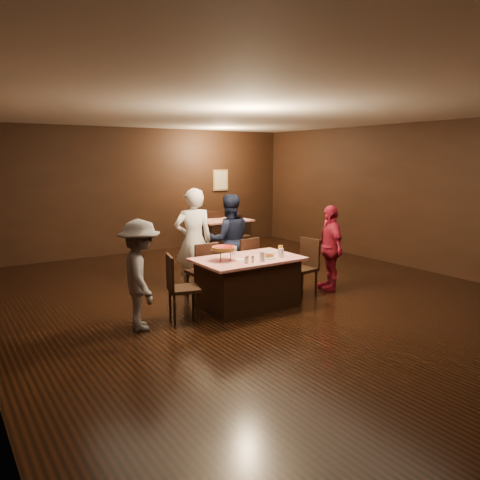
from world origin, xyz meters
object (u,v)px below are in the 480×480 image
object	(u,v)px
chair_far_right	(242,264)
glass_front_left	(262,256)
back_table	(224,235)
pizza_stand	(224,249)
chair_far_left	(201,270)
glass_back	(234,251)
main_table	(248,282)
diner_grey_knit	(140,275)
chair_back_near	(239,235)
glass_front_right	(281,253)
diner_red_shirt	(330,248)
chair_back_far	(211,229)
diner_white_jacket	(194,241)
glass_amber	(281,250)
plate_empty	(270,252)
diner_navy_hoodie	(229,240)
chair_end_left	(184,287)
chair_end_right	(302,268)

from	to	relation	value
chair_far_right	glass_front_left	bearing A→B (deg)	63.44
back_table	pizza_stand	world-z (taller)	pizza_stand
chair_far_left	glass_back	size ratio (longest dim) A/B	6.79
chair_far_left	main_table	bearing A→B (deg)	119.17
diner_grey_knit	chair_back_near	bearing A→B (deg)	-36.03
glass_front_left	glass_front_right	distance (m)	0.40
diner_red_shirt	diner_grey_knit	bearing A→B (deg)	-67.81
chair_far_left	chair_back_far	world-z (taller)	same
diner_red_shirt	diner_white_jacket	bearing A→B (deg)	-96.73
glass_front_right	glass_front_left	bearing A→B (deg)	-172.87
diner_red_shirt	glass_front_right	bearing A→B (deg)	-56.65
chair_far_right	pizza_stand	size ratio (longest dim) A/B	2.50
glass_back	diner_grey_knit	bearing A→B (deg)	-170.10
main_table	chair_back_near	bearing A→B (deg)	58.47
glass_front_left	glass_amber	world-z (taller)	same
back_table	glass_front_right	distance (m)	4.62
plate_empty	glass_front_right	distance (m)	0.42
back_table	diner_grey_knit	distance (m)	5.56
glass_front_right	glass_amber	distance (m)	0.25
diner_navy_hoodie	plate_empty	distance (m)	1.08
back_table	plate_empty	bearing A→B (deg)	-111.12
diner_red_shirt	chair_end_left	bearing A→B (deg)	-67.71
back_table	chair_far_right	xyz separation A→B (m)	(-1.66, -3.30, 0.09)
chair_back_far	glass_back	size ratio (longest dim) A/B	6.79
main_table	diner_white_jacket	distance (m)	1.29
chair_back_far	diner_grey_knit	world-z (taller)	diner_grey_knit
chair_back_far	diner_navy_hoodie	bearing A→B (deg)	75.07
glass_front_right	plate_empty	bearing A→B (deg)	75.96
back_table	pizza_stand	distance (m)	4.73
chair_far_left	glass_front_right	distance (m)	1.36
main_table	chair_end_right	size ratio (longest dim) A/B	1.68
diner_navy_hoodie	chair_end_right	bearing A→B (deg)	137.96
chair_far_left	diner_grey_knit	world-z (taller)	diner_grey_knit
back_table	glass_front_left	bearing A→B (deg)	-114.75
chair_far_left	chair_back_near	bearing A→B (deg)	-132.24
diner_white_jacket	chair_far_right	bearing A→B (deg)	165.74
chair_end_left	diner_white_jacket	bearing A→B (deg)	-19.17
diner_red_shirt	glass_front_right	xyz separation A→B (m)	(-1.28, -0.25, 0.10)
chair_far_right	diner_white_jacket	xyz separation A→B (m)	(-0.73, 0.39, 0.42)
chair_end_left	glass_back	size ratio (longest dim) A/B	6.79
chair_end_left	glass_back	bearing A→B (deg)	-59.18
glass_back	chair_far_right	bearing A→B (deg)	45.00
chair_far_right	chair_back_near	world-z (taller)	same
chair_far_right	pizza_stand	xyz separation A→B (m)	(-0.80, -0.70, 0.48)
chair_end_right	chair_far_left	bearing A→B (deg)	-122.89
back_table	diner_red_shirt	world-z (taller)	diner_red_shirt
diner_navy_hoodie	glass_amber	size ratio (longest dim) A/B	11.80
diner_navy_hoodie	glass_front_right	xyz separation A→B (m)	(0.02, -1.47, 0.01)
chair_far_right	diner_white_jacket	world-z (taller)	diner_white_jacket
chair_end_left	diner_white_jacket	size ratio (longest dim) A/B	0.53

